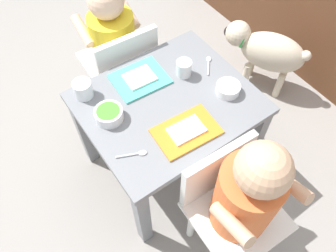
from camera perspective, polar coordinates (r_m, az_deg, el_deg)
ground_plane at (r=1.55m, az=0.00°, el=-6.04°), size 7.00×7.00×0.00m
dining_table at (r=1.24m, az=0.00°, el=1.97°), size 0.50×0.59×0.44m
seated_child_left at (r=1.46m, az=-9.10°, el=14.23°), size 0.29×0.29×0.66m
seated_child_right at (r=1.03m, az=12.72°, el=-11.34°), size 0.29×0.29×0.70m
dog at (r=1.74m, az=16.23°, el=12.15°), size 0.40×0.29×0.34m
food_tray_left at (r=1.25m, az=-4.80°, el=8.00°), size 0.17×0.20×0.02m
food_tray_right at (r=1.10m, az=3.11°, el=-0.85°), size 0.15×0.22×0.02m
water_cup_left at (r=1.25m, az=2.69°, el=9.61°), size 0.06×0.06×0.06m
water_cup_right at (r=1.21m, az=-14.13°, el=5.92°), size 0.07×0.07×0.06m
veggie_bowl_near at (r=1.21m, az=10.11°, el=6.28°), size 0.09×0.09×0.03m
cereal_bowl_right_side at (r=1.14m, az=-9.96°, el=1.98°), size 0.10×0.10×0.04m
spoon_by_left_tray at (r=1.31m, az=6.87°, el=10.43°), size 0.08×0.08×0.01m
spoon_by_right_tray at (r=1.06m, az=-5.64°, el=-4.75°), size 0.05×0.10×0.01m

